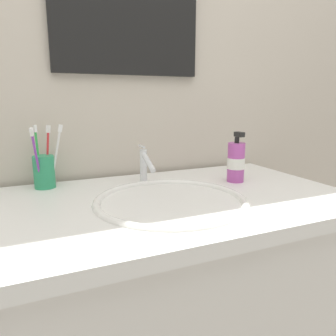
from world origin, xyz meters
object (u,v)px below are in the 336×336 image
(toothbrush_cup, at_px, (44,172))
(toothbrush_purple, at_px, (36,155))
(faucet, at_px, (146,164))
(toothbrush_white, at_px, (57,152))
(soap_dispenser, at_px, (236,162))
(toothbrush_red, at_px, (48,152))
(toothbrush_green, at_px, (38,151))

(toothbrush_cup, xyz_separation_m, toothbrush_purple, (-0.02, -0.04, 0.06))
(faucet, relative_size, toothbrush_white, 0.68)
(toothbrush_white, distance_m, soap_dispenser, 0.60)
(soap_dispenser, bearing_deg, toothbrush_purple, 167.42)
(toothbrush_white, bearing_deg, toothbrush_cup, 173.21)
(faucet, xyz_separation_m, toothbrush_purple, (-0.34, 0.05, 0.05))
(toothbrush_red, bearing_deg, toothbrush_cup, -130.93)
(toothbrush_white, height_order, toothbrush_red, toothbrush_white)
(toothbrush_purple, xyz_separation_m, soap_dispenser, (0.63, -0.14, -0.05))
(toothbrush_green, bearing_deg, toothbrush_red, -5.61)
(faucet, distance_m, toothbrush_green, 0.35)
(toothbrush_purple, xyz_separation_m, toothbrush_green, (0.01, 0.06, 0.00))
(toothbrush_red, bearing_deg, faucet, -18.96)
(faucet, height_order, toothbrush_red, toothbrush_red)
(faucet, height_order, toothbrush_cup, faucet)
(toothbrush_purple, relative_size, toothbrush_white, 0.99)
(toothbrush_purple, relative_size, toothbrush_red, 1.01)
(toothbrush_green, xyz_separation_m, toothbrush_red, (0.03, -0.00, -0.00))
(soap_dispenser, bearing_deg, faucet, 162.03)
(toothbrush_purple, relative_size, soap_dispenser, 1.13)
(toothbrush_cup, distance_m, toothbrush_white, 0.08)
(toothbrush_green, bearing_deg, toothbrush_white, -25.60)
(toothbrush_cup, relative_size, toothbrush_red, 0.54)
(toothbrush_white, xyz_separation_m, toothbrush_red, (-0.03, 0.02, -0.00))
(faucet, distance_m, toothbrush_cup, 0.33)
(toothbrush_cup, bearing_deg, faucet, -14.98)
(toothbrush_red, bearing_deg, toothbrush_green, 174.39)
(toothbrush_cup, distance_m, soap_dispenser, 0.64)
(toothbrush_cup, xyz_separation_m, toothbrush_white, (0.04, -0.00, 0.06))
(toothbrush_white, xyz_separation_m, toothbrush_green, (-0.06, 0.03, -0.00))
(toothbrush_cup, height_order, toothbrush_green, toothbrush_green)
(faucet, bearing_deg, toothbrush_green, 162.17)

